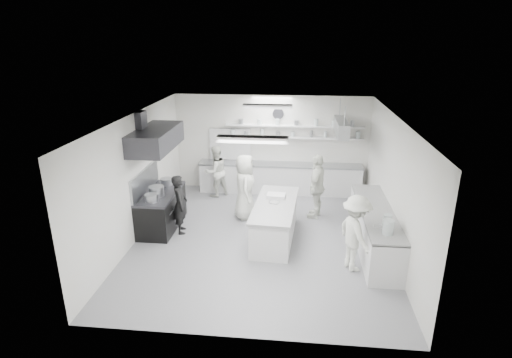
# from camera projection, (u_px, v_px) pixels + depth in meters

# --- Properties ---
(floor) EXTENTS (6.00, 7.00, 0.02)m
(floor) POSITION_uv_depth(u_px,v_px,m) (261.00, 239.00, 10.05)
(floor) COLOR gray
(floor) RESTS_ON ground
(ceiling) EXTENTS (6.00, 7.00, 0.02)m
(ceiling) POSITION_uv_depth(u_px,v_px,m) (261.00, 117.00, 9.05)
(ceiling) COLOR white
(ceiling) RESTS_ON wall_back
(wall_back) EXTENTS (6.00, 0.04, 3.00)m
(wall_back) POSITION_uv_depth(u_px,v_px,m) (271.00, 144.00, 12.83)
(wall_back) COLOR silver
(wall_back) RESTS_ON floor
(wall_front) EXTENTS (6.00, 0.04, 3.00)m
(wall_front) POSITION_uv_depth(u_px,v_px,m) (240.00, 258.00, 6.27)
(wall_front) COLOR silver
(wall_front) RESTS_ON floor
(wall_left) EXTENTS (0.04, 7.00, 3.00)m
(wall_left) POSITION_uv_depth(u_px,v_px,m) (137.00, 177.00, 9.84)
(wall_left) COLOR silver
(wall_left) RESTS_ON floor
(wall_right) EXTENTS (0.04, 7.00, 3.00)m
(wall_right) POSITION_uv_depth(u_px,v_px,m) (393.00, 186.00, 9.26)
(wall_right) COLOR silver
(wall_right) RESTS_ON floor
(stove) EXTENTS (0.80, 1.80, 0.90)m
(stove) POSITION_uv_depth(u_px,v_px,m) (162.00, 211.00, 10.53)
(stove) COLOR black
(stove) RESTS_ON floor
(exhaust_hood) EXTENTS (0.85, 2.00, 0.50)m
(exhaust_hood) POSITION_uv_depth(u_px,v_px,m) (156.00, 139.00, 9.89)
(exhaust_hood) COLOR #303036
(exhaust_hood) RESTS_ON wall_left
(back_counter) EXTENTS (5.00, 0.60, 0.92)m
(back_counter) POSITION_uv_depth(u_px,v_px,m) (280.00, 178.00, 12.87)
(back_counter) COLOR silver
(back_counter) RESTS_ON floor
(shelf_lower) EXTENTS (4.20, 0.26, 0.04)m
(shelf_lower) POSITION_uv_depth(u_px,v_px,m) (294.00, 137.00, 12.56)
(shelf_lower) COLOR silver
(shelf_lower) RESTS_ON wall_back
(shelf_upper) EXTENTS (4.20, 0.26, 0.04)m
(shelf_upper) POSITION_uv_depth(u_px,v_px,m) (294.00, 126.00, 12.44)
(shelf_upper) COLOR silver
(shelf_upper) RESTS_ON wall_back
(pass_through_window) EXTENTS (1.30, 0.04, 1.00)m
(pass_through_window) POSITION_uv_depth(u_px,v_px,m) (230.00, 144.00, 12.96)
(pass_through_window) COLOR black
(pass_through_window) RESTS_ON wall_back
(wall_clock) EXTENTS (0.32, 0.05, 0.32)m
(wall_clock) POSITION_uv_depth(u_px,v_px,m) (278.00, 114.00, 12.46)
(wall_clock) COLOR white
(wall_clock) RESTS_ON wall_back
(right_counter) EXTENTS (0.74, 3.30, 0.94)m
(right_counter) POSITION_uv_depth(u_px,v_px,m) (375.00, 230.00, 9.45)
(right_counter) COLOR silver
(right_counter) RESTS_ON floor
(pot_rack) EXTENTS (0.30, 1.60, 0.40)m
(pot_rack) POSITION_uv_depth(u_px,v_px,m) (341.00, 127.00, 11.34)
(pot_rack) COLOR #999DA2
(pot_rack) RESTS_ON ceiling
(light_fixture_front) EXTENTS (1.30, 0.25, 0.10)m
(light_fixture_front) POSITION_uv_depth(u_px,v_px,m) (252.00, 139.00, 7.38)
(light_fixture_front) COLOR silver
(light_fixture_front) RESTS_ON ceiling
(light_fixture_rear) EXTENTS (1.30, 0.25, 0.10)m
(light_fixture_rear) POSITION_uv_depth(u_px,v_px,m) (268.00, 106.00, 10.76)
(light_fixture_rear) COLOR silver
(light_fixture_rear) RESTS_ON ceiling
(prep_island) EXTENTS (1.02, 2.39, 0.86)m
(prep_island) POSITION_uv_depth(u_px,v_px,m) (275.00, 222.00, 9.95)
(prep_island) COLOR silver
(prep_island) RESTS_ON floor
(stove_pot) EXTENTS (0.37, 0.37, 0.29)m
(stove_pot) POSITION_uv_depth(u_px,v_px,m) (157.00, 192.00, 10.10)
(stove_pot) COLOR #999DA2
(stove_pot) RESTS_ON stove
(cook_stove) EXTENTS (0.50, 0.63, 1.50)m
(cook_stove) POSITION_uv_depth(u_px,v_px,m) (180.00, 204.00, 10.17)
(cook_stove) COLOR black
(cook_stove) RESTS_ON floor
(cook_back) EXTENTS (0.97, 0.96, 1.58)m
(cook_back) POSITION_uv_depth(u_px,v_px,m) (216.00, 171.00, 12.49)
(cook_back) COLOR silver
(cook_back) RESTS_ON floor
(cook_island_left) EXTENTS (0.70, 0.95, 1.77)m
(cook_island_left) POSITION_uv_depth(u_px,v_px,m) (245.00, 187.00, 10.94)
(cook_island_left) COLOR silver
(cook_island_left) RESTS_ON floor
(cook_island_right) EXTENTS (0.72, 1.12, 1.77)m
(cook_island_right) POSITION_uv_depth(u_px,v_px,m) (317.00, 186.00, 10.99)
(cook_island_right) COLOR silver
(cook_island_right) RESTS_ON floor
(cook_right) EXTENTS (0.99, 1.23, 1.66)m
(cook_right) POSITION_uv_depth(u_px,v_px,m) (356.00, 233.00, 8.50)
(cook_right) COLOR silver
(cook_right) RESTS_ON floor
(bowl_island_a) EXTENTS (0.30, 0.30, 0.06)m
(bowl_island_a) POSITION_uv_depth(u_px,v_px,m) (274.00, 203.00, 9.88)
(bowl_island_a) COLOR #999DA2
(bowl_island_a) RESTS_ON prep_island
(bowl_island_b) EXTENTS (0.22, 0.22, 0.06)m
(bowl_island_b) POSITION_uv_depth(u_px,v_px,m) (268.00, 195.00, 10.35)
(bowl_island_b) COLOR silver
(bowl_island_b) RESTS_ON prep_island
(bowl_right) EXTENTS (0.24, 0.24, 0.05)m
(bowl_right) POSITION_uv_depth(u_px,v_px,m) (378.00, 227.00, 8.47)
(bowl_right) COLOR silver
(bowl_right) RESTS_ON right_counter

